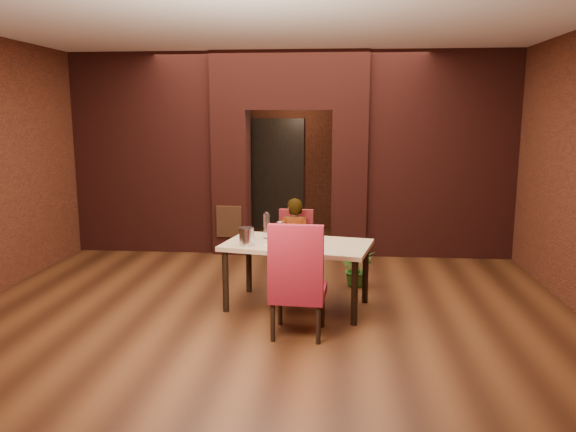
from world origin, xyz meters
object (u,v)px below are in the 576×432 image
at_px(chair_far, 294,249).
at_px(wine_glass_a, 280,230).
at_px(wine_bucket, 247,236).
at_px(dining_table, 297,275).
at_px(person_seated, 294,243).
at_px(chair_near, 299,278).
at_px(wine_glass_c, 318,238).
at_px(potted_plant, 357,269).
at_px(wine_glass_b, 298,233).
at_px(water_bottle, 266,225).

bearing_deg(chair_far, wine_glass_a, -97.35).
height_order(wine_glass_a, wine_bucket, wine_glass_a).
xyz_separation_m(dining_table, person_seated, (-0.09, 0.74, 0.21)).
distance_m(wine_glass_a, wine_bucket, 0.50).
bearing_deg(chair_near, wine_glass_c, -99.96).
relative_size(wine_glass_c, potted_plant, 0.40).
distance_m(chair_near, wine_glass_b, 0.98).
distance_m(chair_far, chair_near, 1.64).
bearing_deg(potted_plant, wine_glass_c, -115.27).
distance_m(dining_table, wine_glass_a, 0.57).
bearing_deg(person_seated, wine_glass_b, 100.90).
bearing_deg(wine_bucket, potted_plant, 39.62).
xyz_separation_m(wine_glass_b, wine_bucket, (-0.56, -0.28, 0.01)).
xyz_separation_m(chair_far, chair_near, (0.17, -1.63, 0.10)).
height_order(wine_glass_a, wine_glass_c, wine_glass_a).
relative_size(wine_bucket, water_bottle, 0.64).
distance_m(water_bottle, potted_plant, 1.47).
relative_size(water_bottle, potted_plant, 0.68).
xyz_separation_m(chair_near, potted_plant, (0.65, 1.71, -0.36)).
relative_size(dining_table, wine_bucket, 8.08).
bearing_deg(wine_glass_b, wine_glass_a, 158.98).
xyz_separation_m(chair_near, water_bottle, (-0.46, 1.05, 0.34)).
distance_m(dining_table, chair_near, 0.85).
xyz_separation_m(chair_far, water_bottle, (-0.29, -0.58, 0.43)).
relative_size(dining_table, wine_glass_c, 8.74).
bearing_deg(wine_glass_b, wine_glass_c, -43.26).
height_order(chair_near, potted_plant, chair_near).
distance_m(chair_near, water_bottle, 1.19).
height_order(dining_table, wine_glass_a, wine_glass_a).
height_order(person_seated, potted_plant, person_seated).
bearing_deg(wine_glass_c, wine_bucket, -176.40).
xyz_separation_m(dining_table, potted_plant, (0.72, 0.89, -0.15)).
bearing_deg(wine_glass_a, wine_bucket, -132.91).
xyz_separation_m(dining_table, wine_glass_c, (0.24, -0.12, 0.48)).
height_order(dining_table, chair_near, chair_near).
height_order(dining_table, wine_glass_b, wine_glass_b).
relative_size(chair_far, chair_near, 0.84).
distance_m(chair_near, wine_glass_c, 0.77).
relative_size(wine_glass_a, potted_plant, 0.43).
relative_size(person_seated, water_bottle, 3.70).
bearing_deg(wine_bucket, water_bottle, 65.86).
bearing_deg(chair_near, wine_bucket, -42.36).
bearing_deg(chair_far, wine_glass_c, -65.77).
xyz_separation_m(person_seated, wine_glass_c, (0.33, -0.86, 0.27)).
relative_size(chair_near, wine_glass_b, 6.27).
bearing_deg(wine_glass_c, wine_glass_b, 136.74).
distance_m(chair_far, wine_glass_b, 0.79).
bearing_deg(person_seated, potted_plant, -166.44).
bearing_deg(chair_near, chair_far, -80.43).
xyz_separation_m(wine_glass_a, wine_glass_b, (0.22, -0.08, -0.01)).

